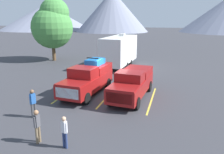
{
  "coord_description": "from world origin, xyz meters",
  "views": [
    {
      "loc": [
        4.71,
        -15.81,
        5.75
      ],
      "look_at": [
        0.0,
        0.39,
        1.2
      ],
      "focal_mm": 35.5,
      "sensor_mm": 36.0,
      "label": 1
    }
  ],
  "objects_px": {
    "pickup_truck_a": "(88,78)",
    "person_b": "(33,102)",
    "camper_trailer_a": "(119,50)",
    "person_c": "(64,130)",
    "pickup_truck_b": "(132,83)",
    "person_a": "(37,124)"
  },
  "relations": [
    {
      "from": "pickup_truck_a",
      "to": "pickup_truck_b",
      "type": "distance_m",
      "value": 3.49
    },
    {
      "from": "pickup_truck_b",
      "to": "person_a",
      "type": "distance_m",
      "value": 7.96
    },
    {
      "from": "person_b",
      "to": "person_c",
      "type": "distance_m",
      "value": 4.06
    },
    {
      "from": "pickup_truck_a",
      "to": "person_a",
      "type": "bearing_deg",
      "value": -86.52
    },
    {
      "from": "pickup_truck_a",
      "to": "person_b",
      "type": "xyz_separation_m",
      "value": [
        -1.43,
        -5.05,
        -0.21
      ]
    },
    {
      "from": "camper_trailer_a",
      "to": "person_a",
      "type": "xyz_separation_m",
      "value": [
        0.53,
        -17.39,
        -1.08
      ]
    },
    {
      "from": "pickup_truck_b",
      "to": "person_a",
      "type": "relative_size",
      "value": 3.56
    },
    {
      "from": "person_c",
      "to": "pickup_truck_b",
      "type": "bearing_deg",
      "value": 77.61
    },
    {
      "from": "pickup_truck_b",
      "to": "camper_trailer_a",
      "type": "relative_size",
      "value": 0.7
    },
    {
      "from": "pickup_truck_b",
      "to": "person_c",
      "type": "bearing_deg",
      "value": -102.39
    },
    {
      "from": "pickup_truck_b",
      "to": "camper_trailer_a",
      "type": "distance_m",
      "value": 10.69
    },
    {
      "from": "camper_trailer_a",
      "to": "person_a",
      "type": "bearing_deg",
      "value": -88.27
    },
    {
      "from": "pickup_truck_a",
      "to": "person_a",
      "type": "height_order",
      "value": "pickup_truck_a"
    },
    {
      "from": "pickup_truck_a",
      "to": "camper_trailer_a",
      "type": "relative_size",
      "value": 0.7
    },
    {
      "from": "pickup_truck_b",
      "to": "person_c",
      "type": "xyz_separation_m",
      "value": [
        -1.62,
        -7.38,
        -0.22
      ]
    },
    {
      "from": "person_b",
      "to": "camper_trailer_a",
      "type": "bearing_deg",
      "value": 84.86
    },
    {
      "from": "pickup_truck_a",
      "to": "person_b",
      "type": "height_order",
      "value": "pickup_truck_a"
    },
    {
      "from": "person_a",
      "to": "person_c",
      "type": "height_order",
      "value": "person_a"
    },
    {
      "from": "pickup_truck_b",
      "to": "person_b",
      "type": "height_order",
      "value": "pickup_truck_b"
    },
    {
      "from": "pickup_truck_a",
      "to": "person_a",
      "type": "distance_m",
      "value": 7.41
    },
    {
      "from": "person_b",
      "to": "person_c",
      "type": "relative_size",
      "value": 1.12
    },
    {
      "from": "camper_trailer_a",
      "to": "pickup_truck_a",
      "type": "bearing_deg",
      "value": -89.56
    }
  ]
}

